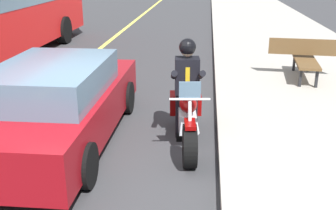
{
  "coord_description": "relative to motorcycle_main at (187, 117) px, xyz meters",
  "views": [
    {
      "loc": [
        5.37,
        1.76,
        2.9
      ],
      "look_at": [
        -0.67,
        1.18,
        0.75
      ],
      "focal_mm": 43.22,
      "sensor_mm": 36.0,
      "label": 1
    }
  ],
  "objects": [
    {
      "name": "motorcycle_main",
      "position": [
        0.0,
        0.0,
        0.0
      ],
      "size": [
        2.22,
        0.73,
        1.26
      ],
      "color": "black",
      "rests_on": "ground_plane"
    },
    {
      "name": "bench_sidewalk",
      "position": [
        -3.84,
        2.73,
        0.26
      ],
      "size": [
        1.84,
        1.8,
        0.95
      ],
      "color": "brown",
      "rests_on": "sidewalk_curb"
    },
    {
      "name": "rider_main",
      "position": [
        -0.19,
        -0.02,
        0.58
      ],
      "size": [
        0.66,
        0.59,
        1.74
      ],
      "color": "black",
      "rests_on": "ground_plane"
    },
    {
      "name": "car_silver",
      "position": [
        0.17,
        -2.14,
        0.24
      ],
      "size": [
        4.6,
        1.92,
        1.4
      ],
      "color": "maroon",
      "rests_on": "ground_plane"
    },
    {
      "name": "ground_plane",
      "position": [
        0.91,
        -1.47,
        -0.45
      ],
      "size": [
        80.0,
        80.0,
        0.0
      ],
      "primitive_type": "plane",
      "color": "#333335"
    }
  ]
}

